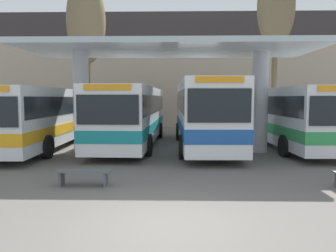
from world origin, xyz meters
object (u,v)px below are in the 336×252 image
(poplar_tree_behind_right, at_px, (86,23))
(transit_bus_center_bay, at_px, (132,113))
(transit_bus_far_right_bay, at_px, (285,114))
(poplar_tree_behind_left, at_px, (276,9))
(transit_bus_right_bay, at_px, (204,111))
(parked_car_street, at_px, (124,118))
(waiting_bench_near_pillar, at_px, (84,174))
(transit_bus_left_bay, at_px, (49,114))

(poplar_tree_behind_right, bearing_deg, transit_bus_center_bay, -45.46)
(transit_bus_far_right_bay, bearing_deg, transit_bus_center_bay, -1.32)
(transit_bus_center_bay, xyz_separation_m, poplar_tree_behind_right, (-3.38, 3.43, 5.62))
(transit_bus_far_right_bay, distance_m, poplar_tree_behind_left, 6.72)
(transit_bus_right_bay, xyz_separation_m, poplar_tree_behind_right, (-7.23, 4.40, 5.48))
(poplar_tree_behind_right, height_order, parked_car_street, poplar_tree_behind_right)
(waiting_bench_near_pillar, distance_m, parked_car_street, 15.56)
(transit_bus_left_bay, relative_size, transit_bus_center_bay, 1.06)
(parked_car_street, bearing_deg, waiting_bench_near_pillar, -86.31)
(poplar_tree_behind_left, bearing_deg, poplar_tree_behind_right, 175.36)
(transit_bus_right_bay, height_order, poplar_tree_behind_right, poplar_tree_behind_right)
(transit_bus_left_bay, relative_size, poplar_tree_behind_left, 1.17)
(transit_bus_center_bay, height_order, poplar_tree_behind_right, poplar_tree_behind_right)
(transit_bus_far_right_bay, distance_m, parked_car_street, 12.14)
(transit_bus_far_right_bay, bearing_deg, parked_car_street, -36.28)
(transit_bus_far_right_bay, height_order, poplar_tree_behind_left, poplar_tree_behind_left)
(poplar_tree_behind_right, bearing_deg, transit_bus_right_bay, -31.31)
(waiting_bench_near_pillar, xyz_separation_m, poplar_tree_behind_right, (-3.05, 11.98, 7.03))
(transit_bus_center_bay, bearing_deg, parked_car_street, -75.51)
(waiting_bench_near_pillar, relative_size, poplar_tree_behind_left, 0.16)
(poplar_tree_behind_left, xyz_separation_m, parked_car_street, (-10.03, 4.47, -6.92))
(waiting_bench_near_pillar, bearing_deg, transit_bus_left_bay, 117.15)
(transit_bus_far_right_bay, relative_size, parked_car_street, 2.61)
(transit_bus_left_bay, relative_size, waiting_bench_near_pillar, 7.52)
(transit_bus_right_bay, bearing_deg, poplar_tree_behind_right, -32.34)
(poplar_tree_behind_left, bearing_deg, transit_bus_right_bay, -143.18)
(poplar_tree_behind_left, distance_m, parked_car_street, 12.98)
(transit_bus_right_bay, distance_m, waiting_bench_near_pillar, 8.79)
(transit_bus_left_bay, height_order, transit_bus_far_right_bay, transit_bus_far_right_bay)
(transit_bus_right_bay, relative_size, transit_bus_far_right_bay, 0.92)
(transit_bus_right_bay, distance_m, transit_bus_far_right_bay, 4.59)
(transit_bus_center_bay, distance_m, poplar_tree_behind_left, 10.77)
(transit_bus_left_bay, relative_size, poplar_tree_behind_right, 1.20)
(transit_bus_center_bay, height_order, poplar_tree_behind_left, poplar_tree_behind_left)
(transit_bus_center_bay, xyz_separation_m, waiting_bench_near_pillar, (-0.33, -8.55, -1.41))
(transit_bus_left_bay, distance_m, poplar_tree_behind_right, 6.97)
(transit_bus_left_bay, height_order, poplar_tree_behind_left, poplar_tree_behind_left)
(transit_bus_center_bay, bearing_deg, transit_bus_far_right_bay, -178.43)
(poplar_tree_behind_left, bearing_deg, waiting_bench_near_pillar, -128.51)
(transit_bus_right_bay, height_order, parked_car_street, transit_bus_right_bay)
(poplar_tree_behind_left, xyz_separation_m, poplar_tree_behind_right, (-11.83, 0.96, -0.59))
(transit_bus_far_right_bay, height_order, waiting_bench_near_pillar, transit_bus_far_right_bay)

